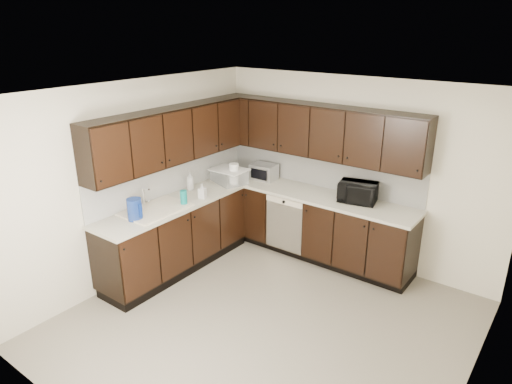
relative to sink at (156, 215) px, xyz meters
The scene contains 20 objects.
floor 1.90m from the sink, ahead, with size 4.00×4.00×0.00m, color gray.
ceiling 2.33m from the sink, ahead, with size 4.00×4.00×0.00m, color white.
wall_back 2.65m from the sink, 50.13° to the left, with size 4.00×0.02×2.50m, color silver.
wall_left 0.49m from the sink, behind, with size 0.02×4.00×2.50m, color silver.
wall_right 3.70m from the sink, ahead, with size 0.02×4.00×2.50m, color silver.
wall_front 2.63m from the sink, 49.77° to the right, with size 4.00×0.02×2.50m, color silver.
lower_cabinets 1.39m from the sink, 58.99° to the left, with size 3.00×2.80×0.90m.
countertop 1.31m from the sink, 59.01° to the left, with size 3.03×2.83×0.04m.
backsplash 1.44m from the sink, 70.83° to the left, with size 3.00×2.80×0.48m.
upper_cabinets 1.61m from the sink, 64.56° to the left, with size 3.00×2.80×0.70m.
dishwasher 1.76m from the sink, 55.40° to the left, with size 0.58×0.04×0.78m.
sink is the anchor object (origin of this frame).
microwave 2.58m from the sink, 43.21° to the left, with size 0.47×0.32×0.26m, color black.
soap_bottle_a 0.71m from the sink, 75.10° to the left, with size 0.09×0.09×0.20m, color gray.
soap_bottle_b 0.83m from the sink, 101.96° to the left, with size 0.10×0.10×0.26m, color gray.
toaster_oven 1.83m from the sink, 78.07° to the left, with size 0.36×0.27×0.23m, color silver.
storage_bin 1.37m from the sink, 87.76° to the left, with size 0.49×0.37×0.19m, color white.
blue_pitcher 0.38m from the sink, 85.15° to the right, with size 0.17×0.17×0.26m, color #10339A.
teal_tumbler 0.41m from the sink, 65.01° to the left, with size 0.09×0.09×0.19m, color #0B7E7C.
paper_towel_roll 1.39m from the sink, 83.86° to the left, with size 0.13×0.13×0.30m, color white.
Camera 1 is at (2.42, -3.44, 3.12)m, focal length 32.00 mm.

